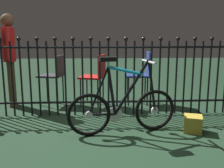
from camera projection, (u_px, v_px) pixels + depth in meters
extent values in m
plane|color=#1D3523|center=(104.00, 131.00, 3.14)|extent=(20.00, 20.00, 0.00)
cylinder|color=black|center=(3.00, 80.00, 3.61)|extent=(0.03, 0.03, 1.08)
sphere|color=black|center=(0.00, 39.00, 3.50)|extent=(0.06, 0.06, 0.06)
cylinder|color=black|center=(12.00, 80.00, 3.61)|extent=(0.03, 0.03, 1.08)
cylinder|color=black|center=(21.00, 79.00, 3.62)|extent=(0.03, 0.03, 1.08)
sphere|color=black|center=(19.00, 39.00, 3.51)|extent=(0.06, 0.06, 0.06)
cylinder|color=black|center=(30.00, 79.00, 3.63)|extent=(0.03, 0.03, 1.08)
cylinder|color=black|center=(39.00, 79.00, 3.63)|extent=(0.03, 0.03, 1.08)
sphere|color=black|center=(37.00, 39.00, 3.52)|extent=(0.06, 0.06, 0.06)
cylinder|color=black|center=(48.00, 79.00, 3.64)|extent=(0.03, 0.03, 1.08)
cylinder|color=black|center=(57.00, 79.00, 3.65)|extent=(0.03, 0.03, 1.08)
sphere|color=black|center=(55.00, 39.00, 3.54)|extent=(0.06, 0.06, 0.06)
cylinder|color=black|center=(65.00, 79.00, 3.65)|extent=(0.03, 0.03, 1.08)
cylinder|color=black|center=(74.00, 79.00, 3.66)|extent=(0.03, 0.03, 1.08)
sphere|color=black|center=(73.00, 39.00, 3.55)|extent=(0.06, 0.06, 0.06)
cylinder|color=black|center=(83.00, 79.00, 3.67)|extent=(0.03, 0.03, 1.08)
cylinder|color=black|center=(91.00, 79.00, 3.67)|extent=(0.03, 0.03, 1.08)
sphere|color=black|center=(91.00, 39.00, 3.56)|extent=(0.06, 0.06, 0.06)
cylinder|color=black|center=(100.00, 79.00, 3.68)|extent=(0.03, 0.03, 1.08)
cylinder|color=black|center=(109.00, 79.00, 3.69)|extent=(0.03, 0.03, 1.08)
sphere|color=black|center=(108.00, 39.00, 3.58)|extent=(0.06, 0.06, 0.06)
cylinder|color=black|center=(117.00, 79.00, 3.69)|extent=(0.03, 0.03, 1.08)
cylinder|color=black|center=(126.00, 79.00, 3.70)|extent=(0.03, 0.03, 1.08)
sphere|color=black|center=(126.00, 39.00, 3.59)|extent=(0.06, 0.06, 0.06)
cylinder|color=black|center=(134.00, 78.00, 3.71)|extent=(0.03, 0.03, 1.08)
cylinder|color=black|center=(143.00, 78.00, 3.71)|extent=(0.03, 0.03, 1.08)
sphere|color=black|center=(143.00, 39.00, 3.60)|extent=(0.06, 0.06, 0.06)
cylinder|color=black|center=(151.00, 78.00, 3.72)|extent=(0.03, 0.03, 1.08)
cylinder|color=black|center=(159.00, 78.00, 3.73)|extent=(0.03, 0.03, 1.08)
sphere|color=black|center=(161.00, 39.00, 3.62)|extent=(0.06, 0.06, 0.06)
cylinder|color=black|center=(168.00, 78.00, 3.73)|extent=(0.03, 0.03, 1.08)
cylinder|color=black|center=(176.00, 78.00, 3.74)|extent=(0.03, 0.03, 1.08)
sphere|color=black|center=(178.00, 39.00, 3.63)|extent=(0.06, 0.06, 0.06)
cylinder|color=black|center=(184.00, 78.00, 3.74)|extent=(0.03, 0.03, 1.08)
cylinder|color=black|center=(193.00, 78.00, 3.75)|extent=(0.03, 0.03, 1.08)
sphere|color=black|center=(195.00, 39.00, 3.64)|extent=(0.06, 0.06, 0.06)
cylinder|color=black|center=(201.00, 78.00, 3.76)|extent=(0.03, 0.03, 1.08)
cylinder|color=black|center=(209.00, 78.00, 3.76)|extent=(0.03, 0.03, 1.08)
sphere|color=black|center=(212.00, 39.00, 3.66)|extent=(0.06, 0.06, 0.06)
cylinder|color=black|center=(217.00, 78.00, 3.77)|extent=(0.03, 0.03, 1.08)
cylinder|color=black|center=(102.00, 102.00, 3.75)|extent=(4.30, 0.03, 0.03)
cylinder|color=black|center=(102.00, 47.00, 3.59)|extent=(4.30, 0.03, 0.03)
torus|color=black|center=(89.00, 115.00, 2.93)|extent=(0.51, 0.13, 0.51)
cylinder|color=silver|center=(89.00, 115.00, 2.93)|extent=(0.09, 0.04, 0.08)
torus|color=black|center=(155.00, 110.00, 3.12)|extent=(0.51, 0.13, 0.51)
cylinder|color=silver|center=(155.00, 110.00, 3.12)|extent=(0.09, 0.04, 0.08)
cylinder|color=black|center=(132.00, 87.00, 2.99)|extent=(0.44, 0.11, 0.65)
cylinder|color=#19A5D8|center=(126.00, 71.00, 2.94)|extent=(0.43, 0.11, 0.14)
cylinder|color=black|center=(112.00, 91.00, 2.94)|extent=(0.12, 0.06, 0.57)
cylinder|color=black|center=(102.00, 115.00, 2.97)|extent=(0.31, 0.08, 0.04)
cylinder|color=black|center=(98.00, 91.00, 2.91)|extent=(0.25, 0.07, 0.56)
cylinder|color=black|center=(152.00, 86.00, 3.05)|extent=(0.13, 0.05, 0.62)
cylinder|color=silver|center=(149.00, 61.00, 2.98)|extent=(0.03, 0.03, 0.02)
cylinder|color=silver|center=(149.00, 62.00, 2.98)|extent=(0.10, 0.40, 0.03)
cylinder|color=silver|center=(108.00, 64.00, 2.87)|extent=(0.03, 0.03, 0.07)
cube|color=black|center=(108.00, 59.00, 2.86)|extent=(0.21, 0.12, 0.05)
cylinder|color=silver|center=(115.00, 114.00, 3.01)|extent=(0.18, 0.04, 0.18)
cylinder|color=black|center=(81.00, 93.00, 4.17)|extent=(0.02, 0.02, 0.46)
cylinder|color=black|center=(87.00, 89.00, 4.45)|extent=(0.02, 0.02, 0.46)
cylinder|color=black|center=(98.00, 94.00, 4.09)|extent=(0.02, 0.02, 0.46)
cylinder|color=black|center=(103.00, 90.00, 4.38)|extent=(0.02, 0.02, 0.46)
cube|color=#A51E19|center=(92.00, 77.00, 4.23)|extent=(0.47, 0.47, 0.03)
cube|color=#A51E19|center=(102.00, 66.00, 4.14)|extent=(0.14, 0.34, 0.35)
cylinder|color=black|center=(40.00, 92.00, 4.22)|extent=(0.02, 0.02, 0.48)
cylinder|color=black|center=(47.00, 88.00, 4.50)|extent=(0.02, 0.02, 0.48)
cylinder|color=black|center=(57.00, 92.00, 4.17)|extent=(0.02, 0.02, 0.48)
cylinder|color=black|center=(63.00, 89.00, 4.45)|extent=(0.02, 0.02, 0.48)
cube|color=#2D2D33|center=(51.00, 76.00, 4.29)|extent=(0.45, 0.45, 0.03)
cube|color=#2D2D33|center=(61.00, 65.00, 4.22)|extent=(0.11, 0.35, 0.32)
cylinder|color=black|center=(128.00, 92.00, 4.20)|extent=(0.02, 0.02, 0.48)
cylinder|color=black|center=(127.00, 88.00, 4.50)|extent=(0.02, 0.02, 0.48)
cylinder|color=black|center=(147.00, 92.00, 4.20)|extent=(0.02, 0.02, 0.48)
cylinder|color=black|center=(145.00, 88.00, 4.50)|extent=(0.02, 0.02, 0.48)
cube|color=navy|center=(137.00, 75.00, 4.30)|extent=(0.41, 0.41, 0.03)
cube|color=navy|center=(149.00, 63.00, 4.26)|extent=(0.05, 0.37, 0.37)
cylinder|color=#4C3823|center=(12.00, 85.00, 4.10)|extent=(0.11, 0.11, 0.75)
cylinder|color=#4C3823|center=(12.00, 83.00, 4.25)|extent=(0.11, 0.11, 0.75)
cube|color=red|center=(9.00, 44.00, 4.05)|extent=(0.25, 0.34, 0.53)
cylinder|color=red|center=(8.00, 43.00, 3.86)|extent=(0.08, 0.08, 0.50)
cylinder|color=red|center=(10.00, 42.00, 4.23)|extent=(0.08, 0.08, 0.50)
sphere|color=brown|center=(7.00, 20.00, 3.98)|extent=(0.20, 0.20, 0.20)
cube|color=#B29933|center=(193.00, 124.00, 3.10)|extent=(0.27, 0.27, 0.20)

